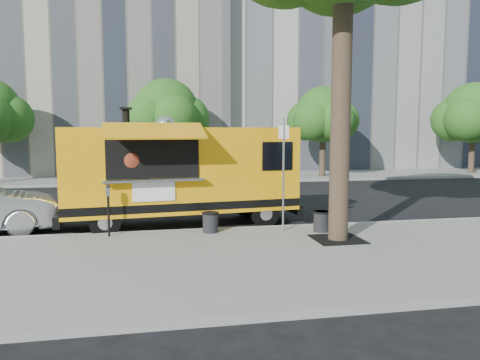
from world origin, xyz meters
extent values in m
plane|color=black|center=(0.00, 0.00, 0.00)|extent=(120.00, 120.00, 0.00)
cube|color=gray|center=(0.00, -4.00, 0.07)|extent=(60.00, 6.00, 0.15)
cube|color=#999993|center=(0.00, -0.93, 0.07)|extent=(60.00, 0.14, 0.16)
cube|color=gray|center=(0.00, 13.50, 0.07)|extent=(60.00, 5.00, 0.15)
cube|color=#A6A29B|center=(12.00, 23.00, 10.00)|extent=(20.00, 14.00, 20.00)
cylinder|color=#33261C|center=(2.60, -2.80, 3.40)|extent=(0.48, 0.48, 6.50)
cube|color=black|center=(2.60, -2.80, 0.15)|extent=(1.20, 1.20, 0.02)
cylinder|color=#33261C|center=(-1.00, 12.70, 1.45)|extent=(0.36, 0.36, 2.60)
sphere|color=#215416|center=(-1.00, 12.70, 3.85)|extent=(3.60, 3.60, 3.60)
cylinder|color=#33261C|center=(8.00, 12.40, 1.45)|extent=(0.36, 0.36, 2.60)
sphere|color=#215416|center=(8.00, 12.40, 3.74)|extent=(3.24, 3.24, 3.24)
cylinder|color=#33261C|center=(18.00, 12.60, 1.45)|extent=(0.36, 0.36, 2.60)
sphere|color=#215416|center=(18.00, 12.60, 3.91)|extent=(3.78, 3.78, 3.78)
cylinder|color=silver|center=(1.55, -1.55, 1.65)|extent=(0.06, 0.06, 3.00)
cube|color=white|center=(1.55, -1.55, 2.80)|extent=(0.28, 0.02, 0.35)
cylinder|color=black|center=(-3.00, -1.35, 0.68)|extent=(0.06, 0.06, 1.05)
cube|color=silver|center=(-3.00, -1.35, 1.30)|extent=(0.10, 0.08, 0.22)
sphere|color=black|center=(-3.00, -1.35, 1.43)|extent=(0.11, 0.11, 0.11)
cube|color=#FFA80D|center=(-1.05, 0.36, 1.72)|extent=(6.87, 2.93, 2.41)
cube|color=black|center=(-1.05, 0.36, 0.74)|extent=(6.89, 2.95, 0.23)
cube|color=black|center=(2.35, 0.71, 0.46)|extent=(0.40, 2.15, 0.31)
cube|color=black|center=(-4.45, 0.02, 0.46)|extent=(0.40, 2.15, 0.31)
cube|color=black|center=(2.29, 0.71, 2.10)|extent=(0.23, 1.80, 0.97)
cylinder|color=black|center=(1.34, -0.34, 0.41)|extent=(0.85, 0.37, 0.82)
cylinder|color=black|center=(1.15, 1.54, 0.41)|extent=(0.85, 0.37, 0.82)
cylinder|color=black|center=(-3.15, -0.80, 0.41)|extent=(0.85, 0.37, 0.82)
cylinder|color=black|center=(-3.34, 1.08, 0.41)|extent=(0.85, 0.37, 0.82)
cube|color=black|center=(-1.86, -0.79, 2.10)|extent=(2.47, 0.43, 1.08)
cube|color=silver|center=(-1.84, -0.95, 1.52)|extent=(2.68, 0.62, 0.06)
cube|color=#FFA80D|center=(-1.80, -1.33, 2.83)|extent=(2.65, 1.23, 0.43)
cube|color=white|center=(-1.85, -0.87, 1.21)|extent=(1.13, 0.15, 0.51)
cylinder|color=black|center=(-2.58, 0.21, 3.18)|extent=(0.21, 0.21, 0.56)
sphere|color=silver|center=(-1.48, 0.53, 2.98)|extent=(0.57, 0.57, 0.57)
sphere|color=maroon|center=(-2.45, -0.56, 2.05)|extent=(0.86, 0.86, 0.86)
cylinder|color=#FF590C|center=(-2.43, -0.79, 1.92)|extent=(0.36, 0.16, 0.35)
cylinder|color=black|center=(2.53, -1.84, 0.42)|extent=(0.42, 0.42, 0.55)
cylinder|color=black|center=(2.53, -1.84, 0.68)|extent=(0.46, 0.46, 0.04)
cylinder|color=black|center=(-0.39, -1.37, 0.42)|extent=(0.41, 0.41, 0.54)
cylinder|color=black|center=(-0.39, -1.37, 0.67)|extent=(0.45, 0.45, 0.04)
camera|label=1|loc=(-1.95, -13.50, 2.86)|focal=35.00mm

